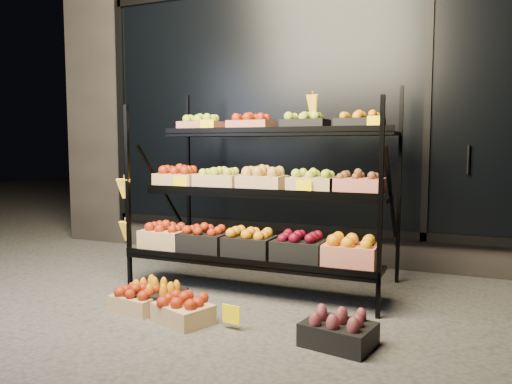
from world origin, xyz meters
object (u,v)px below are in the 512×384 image
at_px(floor_crate_midleft, 157,296).
at_px(floor_crate_midright, 183,309).
at_px(floor_crate_left, 137,299).
at_px(display_rack, 260,192).

bearing_deg(floor_crate_midleft, floor_crate_midright, -36.81).
xyz_separation_m(floor_crate_midleft, floor_crate_midright, (0.32, -0.16, -0.00)).
distance_m(floor_crate_midleft, floor_crate_midright, 0.36).
height_order(floor_crate_left, floor_crate_midleft, floor_crate_midleft).
bearing_deg(display_rack, floor_crate_midleft, -118.42).
xyz_separation_m(floor_crate_left, floor_crate_midright, (0.42, -0.07, 0.00)).
distance_m(floor_crate_left, floor_crate_midleft, 0.14).
bearing_deg(display_rack, floor_crate_left, -120.97).
bearing_deg(floor_crate_midright, display_rack, 102.76).
bearing_deg(floor_crate_left, floor_crate_midright, -1.54).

